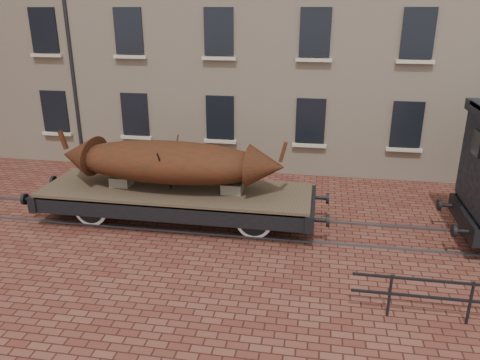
# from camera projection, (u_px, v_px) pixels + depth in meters

# --- Properties ---
(ground) EXTENTS (90.00, 90.00, 0.00)m
(ground) POSITION_uv_depth(u_px,v_px,m) (268.00, 228.00, 14.03)
(ground) COLOR #52241C
(rail_track) EXTENTS (30.00, 1.52, 0.06)m
(rail_track) POSITION_uv_depth(u_px,v_px,m) (268.00, 227.00, 14.02)
(rail_track) COLOR #59595E
(rail_track) RESTS_ON ground
(flatcar_wagon) EXTENTS (9.16, 2.48, 1.38)m
(flatcar_wagon) POSITION_uv_depth(u_px,v_px,m) (176.00, 196.00, 14.18)
(flatcar_wagon) COLOR brown
(flatcar_wagon) RESTS_ON ground
(iron_boat) EXTENTS (6.98, 2.03, 1.65)m
(iron_boat) POSITION_uv_depth(u_px,v_px,m) (169.00, 162.00, 13.84)
(iron_boat) COLOR #471B0C
(iron_boat) RESTS_ON flatcar_wagon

